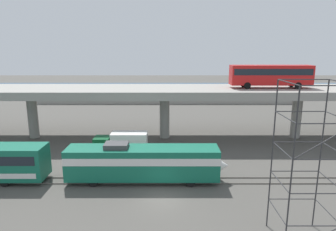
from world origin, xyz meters
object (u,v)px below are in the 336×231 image
(parked_car_1, at_px, (99,92))
(scaffolding_tower, at_px, (308,161))
(transit_bus_on_overpass, at_px, (271,74))
(parked_car_5, at_px, (102,91))
(parked_car_4, at_px, (245,93))
(train_locomotive, at_px, (150,161))
(parked_car_3, at_px, (251,91))
(service_truck_west, at_px, (122,143))
(parked_car_0, at_px, (220,91))
(parked_car_2, at_px, (64,93))

(parked_car_1, bearing_deg, scaffolding_tower, 114.93)
(transit_bus_on_overpass, distance_m, parked_car_5, 50.18)
(parked_car_1, bearing_deg, parked_car_5, -101.21)
(parked_car_4, bearing_deg, transit_bus_on_overpass, -98.56)
(train_locomotive, distance_m, parked_car_3, 57.39)
(parked_car_1, distance_m, parked_car_4, 38.73)
(service_truck_west, relative_size, parked_car_1, 1.49)
(train_locomotive, bearing_deg, parked_car_0, 72.72)
(service_truck_west, distance_m, scaffolding_tower, 24.13)
(parked_car_2, xyz_separation_m, parked_car_4, (47.21, -0.11, -0.00))
(service_truck_west, bearing_deg, parked_car_3, -122.94)
(parked_car_1, bearing_deg, parked_car_2, 10.49)
(service_truck_west, relative_size, scaffolding_tower, 0.59)
(parked_car_0, relative_size, parked_car_5, 0.96)
(service_truck_west, bearing_deg, parked_car_0, -114.66)
(scaffolding_tower, relative_size, parked_car_0, 2.62)
(parked_car_1, xyz_separation_m, parked_car_5, (0.49, 2.48, -0.00))
(train_locomotive, xyz_separation_m, parked_car_1, (-16.57, 50.11, -0.01))
(train_locomotive, height_order, parked_car_5, train_locomotive)
(train_locomotive, bearing_deg, parked_car_1, 108.30)
(transit_bus_on_overpass, distance_m, parked_car_4, 33.83)
(transit_bus_on_overpass, xyz_separation_m, service_truck_west, (-21.28, -7.95, -8.21))
(parked_car_3, relative_size, parked_car_4, 1.00)
(train_locomotive, relative_size, parked_car_0, 3.78)
(train_locomotive, distance_m, parked_car_4, 53.24)
(scaffolding_tower, distance_m, parked_car_1, 66.49)
(scaffolding_tower, relative_size, parked_car_5, 2.52)
(train_locomotive, height_order, parked_car_3, train_locomotive)
(scaffolding_tower, bearing_deg, parked_car_0, 85.61)
(train_locomotive, bearing_deg, parked_car_4, 65.45)
(service_truck_west, bearing_deg, parked_car_1, -73.50)
(parked_car_2, relative_size, parked_car_4, 1.05)
(transit_bus_on_overpass, bearing_deg, parked_car_5, 132.17)
(train_locomotive, relative_size, parked_car_2, 3.68)
(parked_car_3, bearing_deg, train_locomotive, -115.23)
(scaffolding_tower, height_order, parked_car_0, scaffolding_tower)
(parked_car_5, bearing_deg, parked_car_1, 78.79)
(parked_car_0, distance_m, parked_car_5, 32.25)
(parked_car_3, distance_m, parked_car_4, 4.21)
(service_truck_west, relative_size, parked_car_4, 1.57)
(train_locomotive, distance_m, transit_bus_on_overpass, 24.61)
(parked_car_4, bearing_deg, parked_car_2, 179.86)
(parked_car_2, bearing_deg, service_truck_west, 117.36)
(train_locomotive, height_order, service_truck_west, train_locomotive)
(transit_bus_on_overpass, xyz_separation_m, parked_car_3, (7.25, 36.08, -7.68))
(parked_car_5, bearing_deg, parked_car_0, 178.86)
(parked_car_4, relative_size, parked_car_5, 0.94)
(parked_car_4, height_order, parked_car_5, same)
(transit_bus_on_overpass, xyz_separation_m, parked_car_4, (4.91, 32.58, -7.68))
(transit_bus_on_overpass, xyz_separation_m, parked_car_2, (-42.31, 32.70, -7.67))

